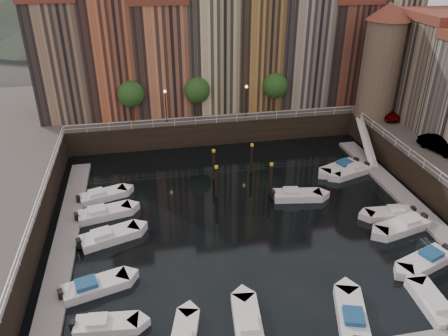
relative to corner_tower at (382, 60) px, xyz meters
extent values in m
plane|color=black|center=(-20.00, -14.50, -10.19)|extent=(200.00, 200.00, 0.00)
cube|color=black|center=(-20.00, 11.50, -8.69)|extent=(80.00, 20.00, 3.00)
cube|color=gray|center=(-36.20, -15.50, -10.02)|extent=(2.00, 28.00, 0.35)
cube|color=gray|center=(-3.80, -15.50, -10.02)|extent=(2.00, 28.00, 0.35)
cone|color=#2D382D|center=(-50.00, 95.50, -3.19)|extent=(80.00, 80.00, 14.00)
cube|color=#8B7058|center=(-38.00, 9.00, -0.19)|extent=(6.00, 10.00, 14.00)
cube|color=#BA5E3A|center=(-32.10, 9.00, 0.81)|extent=(5.80, 10.00, 16.00)
cube|color=#C0734E|center=(-25.95, 9.00, -0.44)|extent=(6.50, 10.00, 13.50)
cube|color=beige|center=(-19.60, 9.00, 0.31)|extent=(6.20, 10.00, 15.00)
cube|color=#A4773C|center=(-13.70, 9.00, 0.06)|extent=(5.60, 10.00, 14.50)
cube|color=#9F9285|center=(-7.70, 9.00, 1.06)|extent=(6.40, 10.00, 16.50)
cube|color=brown|center=(-1.50, 9.00, -0.69)|extent=(6.00, 10.00, 13.00)
cube|color=#C9B894|center=(4.45, 9.00, 0.56)|extent=(5.90, 10.00, 15.50)
cube|color=#7B6E5D|center=(6.50, -2.50, -1.19)|extent=(9.00, 8.00, 12.00)
cylinder|color=#6B5B4C|center=(0.00, 0.00, -1.19)|extent=(4.60, 4.60, 12.00)
cone|color=brown|center=(0.00, 0.00, 5.61)|extent=(5.20, 5.20, 2.00)
cylinder|color=black|center=(-30.00, 3.70, -5.99)|extent=(0.30, 0.30, 2.40)
sphere|color=#1E4719|center=(-30.00, 3.70, -3.59)|extent=(3.20, 3.20, 3.20)
cylinder|color=black|center=(-22.00, 3.70, -5.99)|extent=(0.30, 0.30, 2.40)
sphere|color=#1E4719|center=(-22.00, 3.70, -3.59)|extent=(3.20, 3.20, 3.20)
cylinder|color=black|center=(-12.00, 3.70, -5.99)|extent=(0.30, 0.30, 2.40)
sphere|color=#1E4719|center=(-12.00, 3.70, -3.59)|extent=(3.20, 3.20, 3.20)
cylinder|color=black|center=(-26.00, 2.70, -5.19)|extent=(0.12, 0.12, 4.00)
sphere|color=#FFD88C|center=(-26.00, 2.70, -3.19)|extent=(0.36, 0.36, 0.36)
cylinder|color=black|center=(-16.00, 2.70, -5.19)|extent=(0.12, 0.12, 4.00)
sphere|color=#FFD88C|center=(-16.00, 2.70, -3.19)|extent=(0.36, 0.36, 0.36)
cube|color=white|center=(-20.00, 1.50, -6.24)|extent=(36.00, 0.08, 0.08)
cube|color=white|center=(-20.00, 1.50, -6.69)|extent=(36.00, 0.06, 0.06)
cube|color=white|center=(-2.00, -15.50, -6.24)|extent=(0.08, 34.00, 0.08)
cube|color=white|center=(-2.00, -15.50, -6.69)|extent=(0.06, 34.00, 0.06)
cube|color=white|center=(-38.00, -15.50, -6.24)|extent=(0.08, 34.00, 0.08)
cube|color=white|center=(-38.00, -15.50, -6.69)|extent=(0.06, 34.00, 0.06)
cube|color=white|center=(-2.90, -4.50, -8.44)|extent=(2.78, 8.26, 2.81)
cube|color=white|center=(-2.90, -4.50, -7.94)|extent=(1.93, 8.32, 3.65)
cylinder|color=black|center=(-22.15, -10.76, -8.69)|extent=(0.32, 0.32, 3.60)
cylinder|color=gold|center=(-22.15, -10.76, -6.84)|extent=(0.36, 0.36, 0.25)
cylinder|color=black|center=(-21.80, -7.09, -8.69)|extent=(0.32, 0.32, 3.60)
cylinder|color=gold|center=(-21.80, -7.09, -6.84)|extent=(0.36, 0.36, 0.25)
cylinder|color=black|center=(-16.69, -11.21, -8.69)|extent=(0.32, 0.32, 3.60)
cylinder|color=gold|center=(-16.69, -11.21, -6.84)|extent=(0.36, 0.36, 0.25)
cylinder|color=black|center=(-17.46, -6.42, -8.69)|extent=(0.32, 0.32, 3.60)
cylinder|color=gold|center=(-17.46, -6.42, -6.84)|extent=(0.36, 0.36, 0.25)
cube|color=silver|center=(-32.28, -26.04, -9.91)|extent=(4.32, 2.01, 0.71)
cube|color=silver|center=(-32.85, -25.98, -9.48)|extent=(1.43, 1.26, 0.48)
cube|color=black|center=(-34.46, -25.83, -9.67)|extent=(0.38, 0.50, 0.67)
cube|color=silver|center=(-33.23, -22.19, -9.87)|extent=(5.03, 3.03, 0.80)
cube|color=navy|center=(-33.85, -22.36, -9.39)|extent=(1.79, 1.64, 0.54)
cube|color=black|center=(-35.60, -22.86, -9.60)|extent=(0.51, 0.62, 0.75)
cube|color=silver|center=(-32.45, -16.14, -9.86)|extent=(5.31, 3.40, 0.85)
cube|color=silver|center=(-33.09, -16.36, -9.35)|extent=(1.93, 1.79, 0.56)
cube|color=black|center=(-34.91, -16.97, -9.57)|extent=(0.55, 0.66, 0.79)
cube|color=silver|center=(-33.07, -12.33, -9.87)|extent=(5.11, 2.88, 0.82)
cube|color=silver|center=(-33.71, -12.47, -9.37)|extent=(1.79, 1.62, 0.55)
cube|color=black|center=(-35.53, -12.88, -9.59)|extent=(0.49, 0.62, 0.77)
cube|color=silver|center=(-33.39, -9.01, -9.88)|extent=(4.90, 3.07, 0.78)
cube|color=silver|center=(-33.99, -9.19, -9.41)|extent=(1.77, 1.63, 0.52)
cube|color=black|center=(-35.68, -9.73, -9.62)|extent=(0.50, 0.61, 0.73)
cube|color=silver|center=(-7.74, -24.27, -9.86)|extent=(5.21, 3.40, 0.83)
cube|color=navy|center=(-7.12, -24.05, -9.37)|extent=(1.90, 1.77, 0.55)
cube|color=black|center=(-5.35, -23.42, -9.59)|extent=(0.55, 0.65, 0.77)
cube|color=silver|center=(-6.96, -19.58, -9.86)|extent=(5.28, 3.04, 0.85)
cube|color=silver|center=(-6.31, -19.42, -9.35)|extent=(1.86, 1.69, 0.56)
cube|color=black|center=(-4.44, -18.97, -9.57)|extent=(0.52, 0.64, 0.79)
cube|color=silver|center=(-6.91, -17.43, -9.89)|extent=(4.49, 2.00, 0.75)
cube|color=silver|center=(-6.32, -17.47, -9.45)|extent=(1.48, 1.29, 0.50)
cube|color=black|center=(-4.63, -17.59, -9.65)|extent=(0.38, 0.52, 0.70)
cube|color=silver|center=(-6.85, -9.02, -9.88)|extent=(4.93, 3.12, 0.78)
cube|color=silver|center=(-6.26, -8.82, -9.41)|extent=(1.78, 1.65, 0.52)
cube|color=black|center=(-4.57, -8.27, -9.62)|extent=(0.51, 0.61, 0.73)
cube|color=silver|center=(-7.62, -8.03, -9.87)|extent=(5.13, 3.50, 0.82)
cube|color=navy|center=(-7.01, -7.78, -9.38)|extent=(1.90, 1.78, 0.54)
cube|color=black|center=(-5.29, -7.09, -9.60)|extent=(0.56, 0.65, 0.76)
cube|color=silver|center=(-27.31, -27.90, -9.91)|extent=(2.56, 4.37, 0.70)
cube|color=silver|center=(-23.03, -27.58, -9.88)|extent=(2.30, 4.83, 0.79)
cube|color=silver|center=(-23.10, -28.21, -9.40)|extent=(1.43, 1.61, 0.53)
cube|color=silver|center=(-15.90, -28.31, -9.86)|extent=(3.24, 5.20, 0.83)
cube|color=navy|center=(-16.10, -28.94, -9.37)|extent=(1.73, 1.87, 0.55)
cube|color=silver|center=(-9.80, -28.35, -9.88)|extent=(2.05, 4.68, 0.78)
cube|color=silver|center=(-9.84, -28.97, -9.41)|extent=(1.34, 1.53, 0.52)
imported|color=gray|center=(0.97, -1.11, -6.43)|extent=(2.75, 4.77, 1.53)
imported|color=gray|center=(1.74, -11.22, -6.42)|extent=(2.89, 4.96, 1.54)
cube|color=silver|center=(-14.29, -12.70, -9.87)|extent=(4.96, 2.52, 0.81)
cube|color=silver|center=(-14.93, -12.60, -9.39)|extent=(1.68, 1.50, 0.54)
cube|color=black|center=(-16.74, -12.33, -9.60)|extent=(0.45, 0.59, 0.75)
camera|label=1|loc=(-28.53, -47.99, 12.91)|focal=35.00mm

